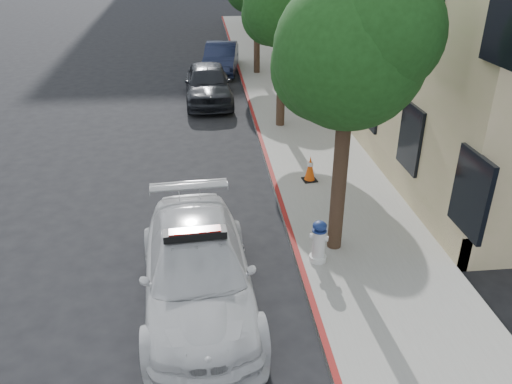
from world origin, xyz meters
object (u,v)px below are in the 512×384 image
at_px(police_car, 197,270).
at_px(traffic_cone, 310,169).
at_px(parked_car_mid, 208,83).
at_px(fire_hydrant, 319,242).
at_px(parked_car_far, 221,58).

bearing_deg(police_car, traffic_cone, 53.19).
relative_size(police_car, parked_car_mid, 1.08).
relative_size(parked_car_mid, traffic_cone, 6.53).
distance_m(police_car, parked_car_mid, 12.99).
height_order(police_car, fire_hydrant, police_car).
bearing_deg(parked_car_far, fire_hydrant, -78.56).
bearing_deg(fire_hydrant, traffic_cone, 104.82).
bearing_deg(traffic_cone, police_car, -122.86).
distance_m(parked_car_mid, fire_hydrant, 12.26).
xyz_separation_m(fire_hydrant, traffic_cone, (0.60, 3.81, -0.10)).
distance_m(police_car, traffic_cone, 5.60).
xyz_separation_m(parked_car_far, traffic_cone, (1.87, -13.50, -0.22)).
relative_size(parked_car_mid, fire_hydrant, 5.06).
height_order(parked_car_mid, traffic_cone, parked_car_mid).
xyz_separation_m(police_car, parked_car_far, (1.17, 18.20, 0.01)).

